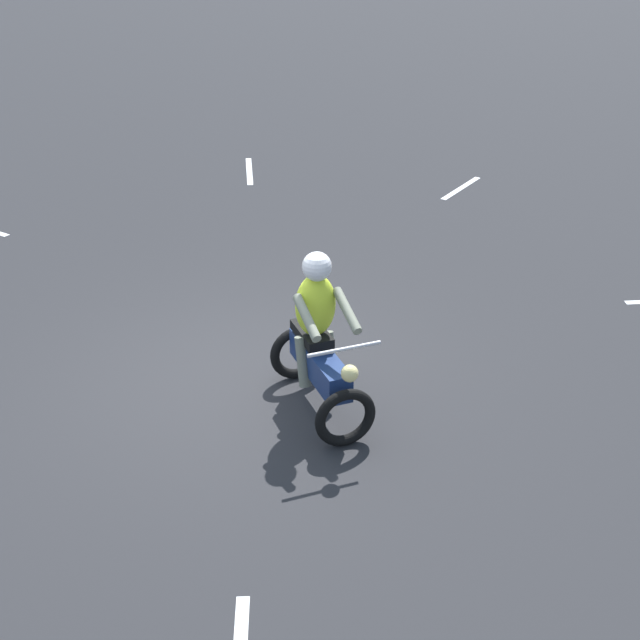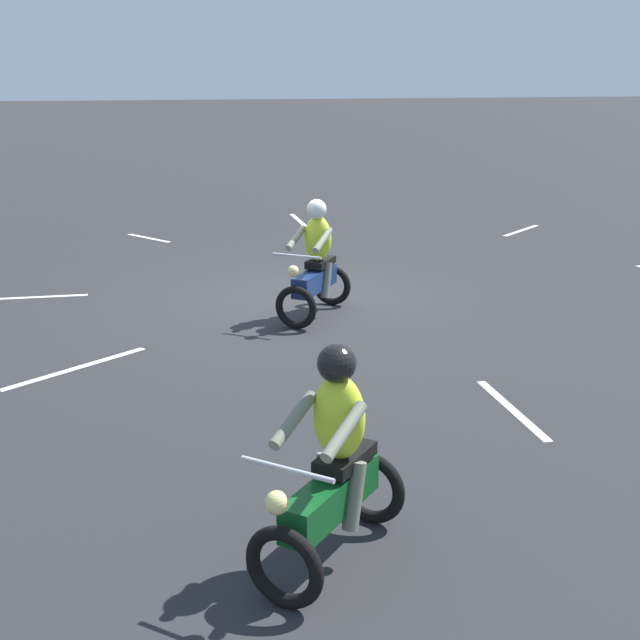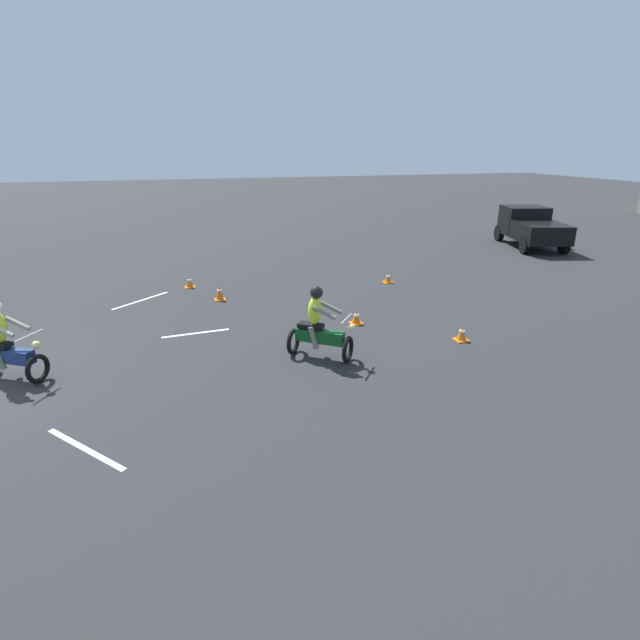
% 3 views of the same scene
% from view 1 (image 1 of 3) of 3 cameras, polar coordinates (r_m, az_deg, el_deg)
% --- Properties ---
extents(ground_plane, '(120.00, 120.00, 0.00)m').
position_cam_1_polar(ground_plane, '(9.41, -5.09, -3.89)').
color(ground_plane, '#28282B').
extents(motorcycle_rider_foreground, '(1.23, 1.51, 1.66)m').
position_cam_1_polar(motorcycle_rider_foreground, '(8.57, -0.08, -1.52)').
color(motorcycle_rider_foreground, black).
rests_on(motorcycle_rider_foreground, ground).
extents(lane_stripe_w, '(1.33, 0.20, 0.01)m').
position_cam_1_polar(lane_stripe_w, '(15.12, 9.02, 8.34)').
color(lane_stripe_w, silver).
rests_on(lane_stripe_w, ground).
extents(lane_stripe_sw, '(1.16, 1.10, 0.01)m').
position_cam_1_polar(lane_stripe_sw, '(15.84, -4.55, 9.48)').
color(lane_stripe_sw, silver).
rests_on(lane_stripe_sw, ground).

